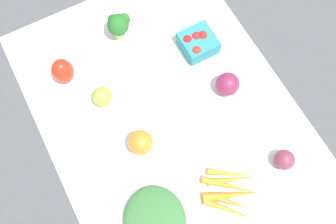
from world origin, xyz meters
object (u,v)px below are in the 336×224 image
heirloom_tomato_green (103,97)px  red_onion_near_basket (284,160)px  red_onion_center (228,84)px  berry_basket (198,43)px  broccoli_head (119,24)px  carrot_bunch (231,192)px  bell_pepper_red (63,71)px  heirloom_tomato_orange (141,142)px  leafy_greens_clump (155,220)px

heirloom_tomato_green → red_onion_near_basket: (-43.70, -38.94, -0.21)cm
red_onion_center → red_onion_near_basket: bearing=-175.4°
berry_basket → heirloom_tomato_green: bearing=94.8°
berry_basket → broccoli_head: bearing=51.4°
broccoli_head → berry_basket: broccoli_head is taller
red_onion_center → broccoli_head: size_ratio=0.71×
broccoli_head → red_onion_near_basket: size_ratio=1.74×
carrot_bunch → bell_pepper_red: size_ratio=2.05×
heirloom_tomato_green → bell_pepper_red: bearing=29.7°
carrot_bunch → heirloom_tomato_green: bearing=24.8°
bell_pepper_red → broccoli_head: bearing=-74.5°
berry_basket → heirloom_tomato_orange: bearing=124.5°
leafy_greens_clump → broccoli_head: bearing=-16.7°
heirloom_tomato_orange → leafy_greens_clump: bearing=163.3°
leafy_greens_clump → carrot_bunch: bearing=-98.5°
broccoli_head → carrot_bunch: bearing=-175.4°
broccoli_head → leafy_greens_clump: 63.18cm
red_onion_near_basket → red_onion_center: bearing=4.6°
bell_pepper_red → heirloom_tomato_orange: bell_pepper_red is taller
heirloom_tomato_green → carrot_bunch: bearing=-155.2°
carrot_bunch → broccoli_head: bearing=4.6°
carrot_bunch → heirloom_tomato_green: size_ratio=3.12×
broccoli_head → leafy_greens_clump: bearing=163.3°
heirloom_tomato_orange → red_onion_near_basket: (-24.51, -35.18, -0.78)cm
bell_pepper_red → heirloom_tomato_green: bearing=-150.3°
carrot_bunch → heirloom_tomato_orange: 30.33cm
red_onion_near_basket → berry_basket: berry_basket is taller
heirloom_tomato_orange → broccoli_head: bearing=-16.6°
red_onion_center → red_onion_near_basket: red_onion_center is taller
carrot_bunch → bell_pepper_red: (57.51, 28.03, 3.76)cm
red_onion_center → heirloom_tomato_orange: size_ratio=0.98×
heirloom_tomato_green → broccoli_head: (19.51, -15.31, 3.28)cm
red_onion_center → berry_basket: size_ratio=0.69×
bell_pepper_red → red_onion_near_basket: size_ratio=1.63×
berry_basket → carrot_bunch: bearing=161.8°
broccoli_head → bell_pepper_red: bearing=105.5°
red_onion_near_basket → leafy_greens_clump: size_ratio=0.32×
heirloom_tomato_orange → leafy_greens_clump: (-21.67, 6.51, -1.78)cm
red_onion_near_basket → berry_basket: bearing=3.6°
leafy_greens_clump → berry_basket: berry_basket is taller
bell_pepper_red → berry_basket: bell_pepper_red is taller
red_onion_near_basket → leafy_greens_clump: bearing=86.1°
broccoli_head → red_onion_center: bearing=-148.2°
heirloom_tomato_orange → leafy_greens_clump: size_ratio=0.40×
bell_pepper_red → berry_basket: (-10.17, -43.56, -1.88)cm
red_onion_center → heirloom_tomato_orange: (-4.29, 32.88, 0.07)cm
broccoli_head → heirloom_tomato_orange: bearing=163.4°
leafy_greens_clump → bell_pepper_red: bearing=5.0°
broccoli_head → heirloom_tomato_orange: broccoli_head is taller
carrot_bunch → leafy_greens_clump: bearing=81.5°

